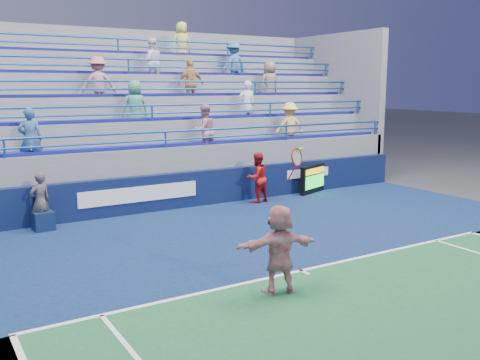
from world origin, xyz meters
TOP-DOWN VIEW (x-y plane):
  - ground at (0.00, 0.00)m, footprint 120.00×120.00m
  - sponsor_wall at (0.00, 6.50)m, footprint 18.00×0.32m
  - bleacher_stand at (-0.00, 10.27)m, footprint 18.00×5.60m
  - serve_speed_board at (5.29, 6.18)m, footprint 1.39×0.65m
  - judge_chair at (-3.79, 5.99)m, footprint 0.53×0.53m
  - tennis_player at (-1.04, -0.68)m, footprint 1.59×0.80m
  - line_judge at (-3.82, 6.03)m, footprint 0.65×0.54m
  - ball_girl at (2.78, 5.91)m, footprint 0.86×0.71m

SIDE VIEW (x-z plane):
  - ground at x=0.00m, z-range 0.00..0.00m
  - judge_chair at x=-3.79m, z-range -0.16..0.73m
  - serve_speed_board at x=5.29m, z-range 0.00..0.99m
  - sponsor_wall at x=0.00m, z-range 0.00..1.10m
  - line_judge at x=-3.82m, z-range 0.00..1.53m
  - ball_girl at x=2.78m, z-range 0.00..1.61m
  - tennis_player at x=-1.04m, z-range -0.49..2.15m
  - bleacher_stand at x=0.00m, z-range -1.52..4.61m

